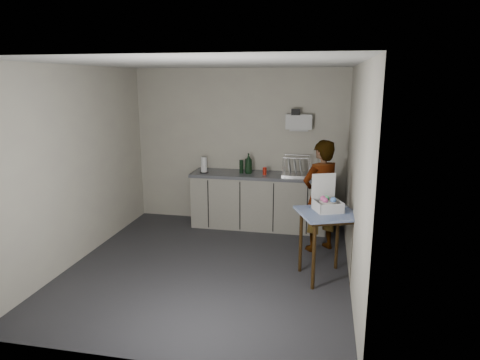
% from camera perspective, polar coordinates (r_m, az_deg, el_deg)
% --- Properties ---
extents(ground, '(4.00, 4.00, 0.00)m').
position_cam_1_polar(ground, '(5.79, -4.12, -11.43)').
color(ground, '#28282D').
rests_on(ground, ground).
extents(wall_back, '(3.60, 0.02, 2.60)m').
position_cam_1_polar(wall_back, '(7.28, -0.11, 4.46)').
color(wall_back, beige).
rests_on(wall_back, ground).
extents(wall_right, '(0.02, 4.00, 2.60)m').
position_cam_1_polar(wall_right, '(5.19, 15.04, 0.41)').
color(wall_right, beige).
rests_on(wall_right, ground).
extents(wall_left, '(0.02, 4.00, 2.60)m').
position_cam_1_polar(wall_left, '(6.10, -20.76, 1.87)').
color(wall_left, beige).
rests_on(wall_left, ground).
extents(ceiling, '(3.60, 4.00, 0.01)m').
position_cam_1_polar(ceiling, '(5.26, -4.60, 15.19)').
color(ceiling, silver).
rests_on(ceiling, wall_back).
extents(kitchen_counter, '(2.24, 0.62, 0.91)m').
position_cam_1_polar(kitchen_counter, '(7.12, 2.59, -2.96)').
color(kitchen_counter, black).
rests_on(kitchen_counter, ground).
extents(wall_shelf, '(0.42, 0.18, 0.37)m').
position_cam_1_polar(wall_shelf, '(7.02, 7.86, 7.69)').
color(wall_shelf, white).
rests_on(wall_shelf, ground).
extents(side_table, '(0.86, 0.86, 0.86)m').
position_cam_1_polar(side_table, '(5.29, 11.57, -5.35)').
color(side_table, '#34220B').
rests_on(side_table, ground).
extents(standing_man, '(0.70, 0.66, 1.61)m').
position_cam_1_polar(standing_man, '(6.17, 10.68, -2.11)').
color(standing_man, '#B2A593').
rests_on(standing_man, ground).
extents(soap_bottle, '(0.17, 0.17, 0.33)m').
position_cam_1_polar(soap_bottle, '(6.99, 1.15, 2.24)').
color(soap_bottle, black).
rests_on(soap_bottle, kitchen_counter).
extents(soda_can, '(0.06, 0.06, 0.12)m').
position_cam_1_polar(soda_can, '(6.93, 3.31, 1.21)').
color(soda_can, red).
rests_on(soda_can, kitchen_counter).
extents(dark_bottle, '(0.06, 0.06, 0.22)m').
position_cam_1_polar(dark_bottle, '(7.01, 0.18, 1.80)').
color(dark_bottle, black).
rests_on(dark_bottle, kitchen_counter).
extents(paper_towel, '(0.15, 0.15, 0.26)m').
position_cam_1_polar(paper_towel, '(7.07, -4.82, 1.97)').
color(paper_towel, black).
rests_on(paper_towel, kitchen_counter).
extents(dish_rack, '(0.45, 0.34, 0.32)m').
position_cam_1_polar(dish_rack, '(6.93, 7.45, 1.22)').
color(dish_rack, white).
rests_on(dish_rack, kitchen_counter).
extents(bakery_box, '(0.40, 0.41, 0.43)m').
position_cam_1_polar(bakery_box, '(5.29, 11.54, -2.99)').
color(bakery_box, white).
rests_on(bakery_box, side_table).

